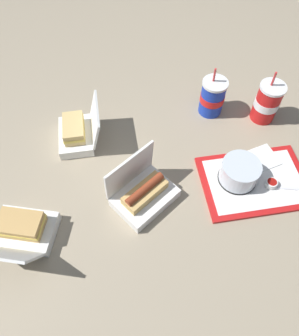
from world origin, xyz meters
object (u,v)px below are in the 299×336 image
Objects in this scene: ketchup_cup at (271,183)px; clamshell_sandwich_corner at (22,231)px; soda_cup_corner at (212,97)px; plastic_fork at (283,188)px; cake_container at (239,173)px; clamshell_hotdog_back at (143,193)px; soda_cup_right at (267,102)px; food_tray at (254,182)px; clamshell_sandwich_center at (77,132)px.

clamshell_sandwich_corner reaches higher than ketchup_cup.
plastic_fork is at bearing 102.21° from soda_cup_corner.
cake_container is 0.55× the size of clamshell_hotdog_back.
soda_cup_right reaches higher than cake_container.
soda_cup_corner reaches higher than clamshell_hotdog_back.
soda_cup_corner is (0.19, -0.10, -0.01)m from soda_cup_right.
soda_cup_right reaches higher than food_tray.
food_tray is at bearing 154.50° from cake_container.
cake_container is 0.50× the size of clamshell_sandwich_corner.
clamshell_sandwich_center is at bearing -8.47° from soda_cup_right.
plastic_fork is 0.87m from clamshell_sandwich_corner.
cake_container is 0.16m from plastic_fork.
food_tray is at bearing -38.91° from ketchup_cup.
clamshell_sandwich_center is (0.59, -0.41, 0.02)m from ketchup_cup.
cake_container reaches higher than plastic_fork.
clamshell_sandwich_corner is at bearing 54.94° from clamshell_sandwich_center.
clamshell_hotdog_back reaches higher than clamshell_sandwich_center.
soda_cup_corner reaches higher than food_tray.
plastic_fork is (-0.08, 0.06, 0.01)m from food_tray.
clamshell_sandwich_corner is (0.83, -0.07, 0.02)m from ketchup_cup.
soda_cup_corner is at bearing -157.21° from clamshell_sandwich_corner.
clamshell_hotdog_back is (0.39, -0.06, 0.04)m from food_tray.
food_tray is at bearing 92.08° from soda_cup_corner.
cake_container is at bearing -25.50° from food_tray.
cake_container is at bearing 175.05° from clamshell_hotdog_back.
soda_cup_right reaches higher than soda_cup_corner.
plastic_fork is 0.45× the size of clamshell_hotdog_back.
ketchup_cup is at bearing 148.41° from cake_container.
clamshell_sandwich_center is at bearing -34.77° from ketchup_cup.
soda_cup_corner is (0.01, -0.37, 0.07)m from food_tray.
ketchup_cup is 0.16× the size of clamshell_hotdog_back.
soda_cup_corner reaches higher than clamshell_sandwich_corner.
soda_cup_right reaches higher than clamshell_hotdog_back.
soda_cup_corner is at bearing -87.92° from food_tray.
clamshell_sandwich_corner is 1.20× the size of soda_cup_right.
ketchup_cup reaches higher than food_tray.
clamshell_hotdog_back is 1.16× the size of soda_cup_corner.
plastic_fork is 0.77m from clamshell_sandwich_center.
clamshell_sandwich_corner is (0.79, -0.04, 0.04)m from food_tray.
ketchup_cup reaches higher than plastic_fork.
clamshell_sandwich_center is (0.55, -0.38, 0.04)m from food_tray.
clamshell_hotdog_back reaches higher than plastic_fork.
clamshell_hotdog_back is at bearing 39.26° from soda_cup_corner.
ketchup_cup is at bearing 66.58° from soda_cup_right.
clamshell_sandwich_corner is (0.73, -0.01, -0.01)m from cake_container.
soda_cup_corner reaches higher than clamshell_sandwich_center.
soda_cup_corner is (-0.04, -0.34, 0.02)m from cake_container.
clamshell_hotdog_back is at bearing -4.95° from cake_container.
cake_container is 0.34m from soda_cup_corner.
clamshell_hotdog_back is at bearing -11.64° from ketchup_cup.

